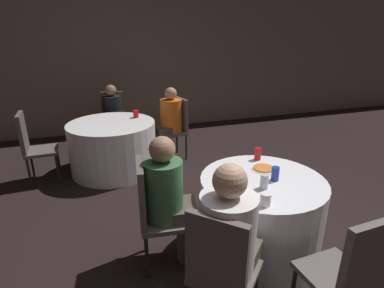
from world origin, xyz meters
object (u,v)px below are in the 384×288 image
(person_green_jacket, at_px, (173,202))
(soda_can_red, at_px, (258,154))
(chair_far_east, at_px, (177,124))
(chair_far_west, at_px, (32,142))
(person_white_shirt, at_px, (230,243))
(person_black_shirt, at_px, (113,119))
(chair_far_north, at_px, (113,115))
(chair_near_south, at_px, (352,271))
(person_orange_shirt, at_px, (167,124))
(soda_can_silver, at_px, (264,182))
(pizza_plate_near, at_px, (264,168))
(chair_near_west, at_px, (152,207))
(table_far, at_px, (113,147))
(chair_near_southwest, at_px, (220,266))
(table_near, at_px, (260,215))
(soda_can_blue, at_px, (275,174))

(person_green_jacket, height_order, soda_can_red, person_green_jacket)
(chair_far_east, xyz_separation_m, chair_far_west, (-2.05, -0.23, 0.00))
(person_white_shirt, relative_size, person_black_shirt, 1.09)
(person_white_shirt, bearing_deg, chair_far_north, 142.38)
(chair_near_south, height_order, chair_far_west, same)
(person_orange_shirt, bearing_deg, chair_far_west, 86.19)
(chair_far_west, xyz_separation_m, soda_can_silver, (2.07, -2.29, 0.22))
(chair_near_south, xyz_separation_m, pizza_plate_near, (0.06, 1.14, 0.17))
(chair_near_west, height_order, person_white_shirt, person_white_shirt)
(person_black_shirt, xyz_separation_m, soda_can_silver, (0.96, -3.19, 0.23))
(table_far, bearing_deg, chair_near_southwest, -81.48)
(chair_near_west, xyz_separation_m, person_black_shirt, (-0.08, 2.93, -0.02))
(table_far, height_order, soda_can_red, soda_can_red)
(chair_near_west, bearing_deg, table_far, -168.59)
(chair_near_west, bearing_deg, table_near, 90.00)
(table_far, xyz_separation_m, chair_near_west, (0.16, -2.08, 0.20))
(chair_far_east, height_order, person_black_shirt, person_black_shirt)
(chair_far_north, bearing_deg, table_near, 113.03)
(soda_can_silver, bearing_deg, chair_near_south, -81.05)
(person_black_shirt, height_order, soda_can_red, person_black_shirt)
(table_far, height_order, pizza_plate_near, pizza_plate_near)
(chair_far_west, distance_m, soda_can_blue, 3.14)
(chair_far_east, relative_size, soda_can_blue, 7.88)
(person_orange_shirt, bearing_deg, chair_far_east, -90.00)
(chair_far_north, bearing_deg, chair_near_south, 109.81)
(chair_near_southwest, relative_size, person_orange_shirt, 0.84)
(soda_can_silver, bearing_deg, chair_near_west, 163.59)
(chair_near_west, bearing_deg, chair_far_north, -171.87)
(chair_near_west, bearing_deg, person_green_jacket, 90.00)
(chair_far_west, xyz_separation_m, person_white_shirt, (1.57, -2.71, 0.06))
(chair_far_west, bearing_deg, soda_can_red, 50.01)
(person_white_shirt, height_order, pizza_plate_near, person_white_shirt)
(table_far, distance_m, soda_can_blue, 2.58)
(table_far, distance_m, person_white_shirt, 2.83)
(soda_can_blue, xyz_separation_m, soda_can_silver, (-0.17, -0.10, 0.00))
(table_near, xyz_separation_m, person_orange_shirt, (-0.27, 2.35, 0.22))
(chair_far_west, xyz_separation_m, pizza_plate_near, (2.26, -1.97, 0.17))
(table_far, bearing_deg, person_orange_shirt, 9.92)
(soda_can_blue, relative_size, soda_can_red, 1.00)
(soda_can_blue, bearing_deg, table_near, 151.69)
(chair_near_south, relative_size, person_green_jacket, 0.82)
(table_far, relative_size, chair_far_north, 1.27)
(chair_near_south, bearing_deg, person_white_shirt, 144.36)
(table_far, bearing_deg, chair_near_west, -85.52)
(chair_near_south, bearing_deg, chair_far_west, 122.32)
(person_green_jacket, bearing_deg, soda_can_silver, 78.38)
(chair_far_north, relative_size, soda_can_red, 7.88)
(table_near, bearing_deg, person_green_jacket, 173.07)
(table_far, xyz_separation_m, chair_far_west, (-1.03, -0.05, 0.20))
(chair_far_north, relative_size, chair_far_east, 1.00)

